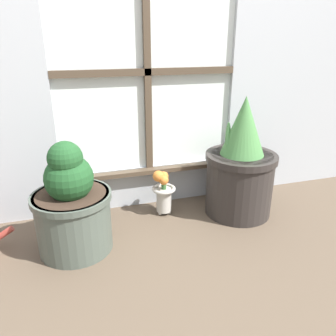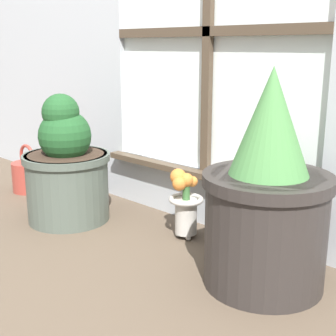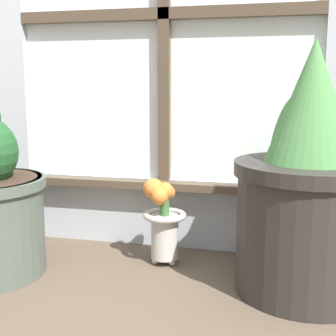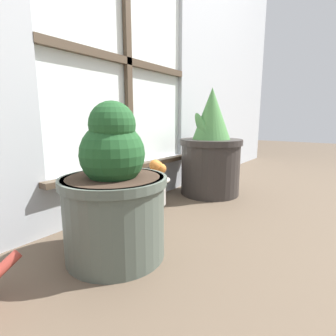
{
  "view_description": "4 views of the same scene",
  "coord_description": "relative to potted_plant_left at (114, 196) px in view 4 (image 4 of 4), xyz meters",
  "views": [
    {
      "loc": [
        -0.41,
        -1.22,
        0.92
      ],
      "look_at": [
        0.03,
        0.21,
        0.32
      ],
      "focal_mm": 35.0,
      "sensor_mm": 36.0,
      "label": 1
    },
    {
      "loc": [
        1.13,
        -0.9,
        0.71
      ],
      "look_at": [
        0.04,
        0.24,
        0.29
      ],
      "focal_mm": 50.0,
      "sensor_mm": 36.0,
      "label": 2
    },
    {
      "loc": [
        0.36,
        -0.98,
        0.54
      ],
      "look_at": [
        0.06,
        0.28,
        0.31
      ],
      "focal_mm": 50.0,
      "sensor_mm": 36.0,
      "label": 3
    },
    {
      "loc": [
        -1.02,
        -0.49,
        0.47
      ],
      "look_at": [
        -0.04,
        0.21,
        0.24
      ],
      "focal_mm": 28.0,
      "sensor_mm": 36.0,
      "label": 4
    }
  ],
  "objects": [
    {
      "name": "flower_vase",
      "position": [
        0.48,
        0.19,
        -0.07
      ],
      "size": [
        0.13,
        0.13,
        0.27
      ],
      "color": "#BCB7AD",
      "rests_on": "ground_plane"
    },
    {
      "name": "potted_plant_right",
      "position": [
        0.89,
        0.09,
        0.05
      ],
      "size": [
        0.38,
        0.38,
        0.65
      ],
      "color": "#2D2826",
      "rests_on": "ground_plane"
    },
    {
      "name": "potted_plant_left",
      "position": [
        0.0,
        0.0,
        0.0
      ],
      "size": [
        0.35,
        0.35,
        0.52
      ],
      "color": "#4C564C",
      "rests_on": "ground_plane"
    },
    {
      "name": "ground_plane",
      "position": [
        0.44,
        -0.15,
        -0.22
      ],
      "size": [
        10.0,
        10.0,
        0.0
      ],
      "primitive_type": "plane",
      "color": "brown"
    }
  ]
}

